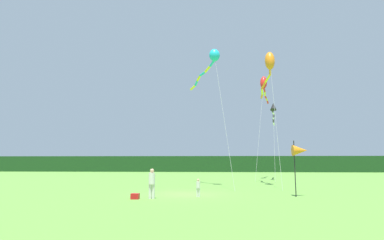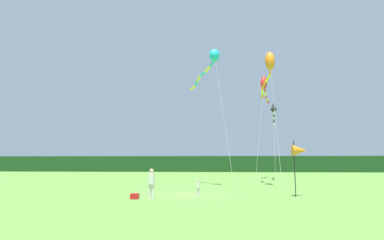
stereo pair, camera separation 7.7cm
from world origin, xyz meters
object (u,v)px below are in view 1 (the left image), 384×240
object	(u,v)px
cooler_box	(135,196)
kite_red	(264,85)
person_child	(198,187)
kite_cyan	(212,60)
banner_flag_pole	(300,151)
kite_black	(273,110)
person_adult	(152,182)
kite_orange	(269,65)

from	to	relation	value
cooler_box	kite_red	world-z (taller)	kite_red
person_child	kite_cyan	distance (m)	13.36
cooler_box	banner_flag_pole	size ratio (longest dim) A/B	0.13
kite_black	person_adult	bearing A→B (deg)	-119.94
cooler_box	kite_black	size ratio (longest dim) A/B	0.05
person_child	kite_red	size ratio (longest dim) A/B	0.09
banner_flag_pole	kite_black	distance (m)	17.91
person_child	person_adult	bearing A→B (deg)	-157.14
person_child	kite_cyan	xyz separation A→B (m)	(0.87, 7.87, 10.76)
kite_red	cooler_box	bearing A→B (deg)	-117.99
person_adult	cooler_box	distance (m)	1.25
person_adult	person_child	distance (m)	2.92
banner_flag_pole	kite_cyan	distance (m)	12.55
cooler_box	kite_cyan	bearing A→B (deg)	64.24
person_adult	kite_black	xyz separation A→B (m)	(10.73, 18.63, 7.24)
kite_black	kite_red	xyz separation A→B (m)	(-0.74, 1.65, 3.56)
kite_black	kite_cyan	bearing A→B (deg)	-126.73
kite_orange	kite_cyan	xyz separation A→B (m)	(-5.20, -0.44, 0.45)
cooler_box	kite_black	world-z (taller)	kite_black
cooler_box	kite_red	size ratio (longest dim) A/B	0.04
banner_flag_pole	kite_cyan	xyz separation A→B (m)	(-5.49, 7.36, 8.56)
person_adult	banner_flag_pole	bearing A→B (deg)	10.26
person_adult	kite_cyan	xyz separation A→B (m)	(3.54, 9.00, 10.40)
banner_flag_pole	kite_orange	distance (m)	11.26
cooler_box	kite_black	xyz separation A→B (m)	(11.64, 18.87, 8.05)
cooler_box	kite_black	bearing A→B (deg)	58.32
kite_black	kite_cyan	distance (m)	12.42
person_adult	kite_orange	xyz separation A→B (m)	(8.75, 9.44, 9.96)
person_child	banner_flag_pole	size ratio (longest dim) A/B	0.32
kite_black	kite_cyan	world-z (taller)	kite_cyan
cooler_box	kite_cyan	distance (m)	15.20
banner_flag_pole	kite_red	world-z (taller)	kite_red
person_child	banner_flag_pole	world-z (taller)	banner_flag_pole
person_adult	cooler_box	xyz separation A→B (m)	(-0.92, -0.25, -0.81)
kite_black	kite_orange	bearing A→B (deg)	-102.17
person_adult	person_child	size ratio (longest dim) A/B	1.58
kite_black	kite_red	world-z (taller)	kite_red
kite_cyan	kite_black	bearing A→B (deg)	53.27
person_adult	kite_orange	distance (m)	16.27
person_child	kite_red	xyz separation A→B (m)	(7.32, 19.14, 11.15)
banner_flag_pole	kite_black	bearing A→B (deg)	84.30
banner_flag_pole	kite_cyan	size ratio (longest dim) A/B	0.28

